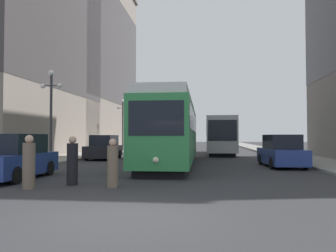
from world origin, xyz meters
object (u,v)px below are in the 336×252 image
at_px(streetcar, 173,130).
at_px(pedestrian_crossing_near, 29,164).
at_px(transit_bus, 221,134).
at_px(lamp_post_left_near, 51,102).
at_px(parked_car_left_near, 15,158).
at_px(parked_car_left_mid, 104,148).
at_px(lamp_post_left_far, 123,117).
at_px(parked_car_right_far, 281,152).
at_px(pedestrian_on_sidewalk, 113,165).
at_px(pedestrian_crossing_far, 72,162).

xyz_separation_m(streetcar, pedestrian_crossing_near, (-3.70, -9.95, -1.28)).
relative_size(transit_bus, lamp_post_left_near, 1.96).
distance_m(streetcar, lamp_post_left_near, 7.78).
height_order(parked_car_left_near, parked_car_left_mid, same).
bearing_deg(lamp_post_left_far, streetcar, -66.09).
distance_m(streetcar, parked_car_left_mid, 7.08).
relative_size(streetcar, lamp_post_left_far, 2.54).
distance_m(parked_car_left_near, parked_car_right_far, 13.70).
xyz_separation_m(parked_car_left_near, lamp_post_left_far, (-1.90, 24.62, 3.13)).
height_order(pedestrian_crossing_near, pedestrian_on_sidewalk, pedestrian_crossing_near).
relative_size(transit_bus, parked_car_left_near, 2.50).
bearing_deg(lamp_post_left_near, pedestrian_on_sidewalk, -53.25).
distance_m(streetcar, transit_bus, 12.86).
bearing_deg(lamp_post_left_near, transit_bus, 49.79).
bearing_deg(pedestrian_on_sidewalk, parked_car_right_far, 49.47).
bearing_deg(streetcar, lamp_post_left_far, 113.11).
bearing_deg(transit_bus, streetcar, -104.33).
bearing_deg(transit_bus, lamp_post_left_near, -128.83).
height_order(pedestrian_on_sidewalk, lamp_post_left_near, lamp_post_left_near).
relative_size(parked_car_left_near, pedestrian_crossing_far, 2.60).
relative_size(parked_car_right_far, pedestrian_crossing_near, 2.65).
relative_size(transit_bus, parked_car_right_far, 2.39).
relative_size(parked_car_left_near, pedestrian_on_sidewalk, 2.73).
bearing_deg(pedestrian_crossing_near, lamp_post_left_near, -166.19).
distance_m(parked_car_left_mid, pedestrian_on_sidewalk, 14.19).
xyz_separation_m(streetcar, parked_car_left_near, (-5.64, -7.61, -1.26)).
bearing_deg(lamp_post_left_far, pedestrian_on_sidewalk, -76.19).
xyz_separation_m(streetcar, lamp_post_left_far, (-7.54, 17.01, 1.87)).
relative_size(transit_bus, pedestrian_crossing_far, 6.50).
relative_size(streetcar, transit_bus, 1.33).
xyz_separation_m(parked_car_left_mid, lamp_post_left_near, (-1.90, -4.75, 3.05)).
distance_m(parked_car_left_mid, parked_car_right_far, 12.90).
bearing_deg(pedestrian_on_sidewalk, streetcar, 83.80).
bearing_deg(pedestrian_crossing_far, pedestrian_on_sidewalk, 139.04).
bearing_deg(lamp_post_left_far, pedestrian_crossing_near, -81.89).
bearing_deg(lamp_post_left_near, parked_car_left_near, -74.72).
bearing_deg(lamp_post_left_near, parked_car_left_mid, 68.21).
xyz_separation_m(parked_car_left_mid, parked_car_right_far, (11.91, -4.94, 0.00)).
xyz_separation_m(streetcar, parked_car_left_mid, (-5.64, 4.09, -1.26)).
distance_m(pedestrian_crossing_far, lamp_post_left_near, 10.11).
distance_m(transit_bus, lamp_post_left_far, 12.13).
bearing_deg(streetcar, parked_car_left_mid, 143.23).
distance_m(streetcar, pedestrian_crossing_near, 10.69).
xyz_separation_m(streetcar, parked_car_right_far, (6.27, -0.85, -1.26)).
bearing_deg(transit_bus, lamp_post_left_far, 158.58).
distance_m(pedestrian_crossing_near, pedestrian_on_sidewalk, 2.71).
relative_size(lamp_post_left_near, lamp_post_left_far, 0.98).
xyz_separation_m(streetcar, pedestrian_on_sidewalk, (-1.06, -9.34, -1.34)).
bearing_deg(parked_car_right_far, transit_bus, -80.96).
distance_m(transit_bus, lamp_post_left_near, 17.18).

